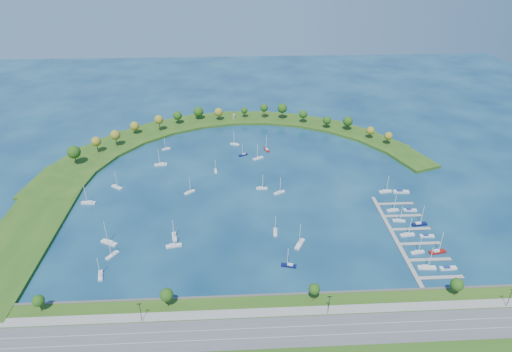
{
  "coord_description": "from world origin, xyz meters",
  "views": [
    {
      "loc": [
        -8.24,
        -247.73,
        145.54
      ],
      "look_at": [
        5.0,
        5.0,
        4.0
      ],
      "focal_mm": 30.27,
      "sensor_mm": 36.0,
      "label": 1
    }
  ],
  "objects_px": {
    "moored_boat_4": "(275,232)",
    "docked_boat_9": "(410,210)",
    "moored_boat_7": "(262,188)",
    "docked_boat_7": "(419,224)",
    "docked_boat_4": "(407,234)",
    "docked_boat_6": "(399,220)",
    "moored_boat_6": "(235,144)",
    "docked_boat_0": "(427,267)",
    "moored_boat_1": "(216,170)",
    "moored_boat_18": "(243,154)",
    "dock_system": "(407,236)",
    "moored_boat_14": "(109,242)",
    "moored_boat_16": "(258,158)",
    "docked_boat_8": "(393,210)",
    "moored_boat_2": "(88,202)",
    "docked_boat_5": "(427,236)",
    "moored_boat_12": "(112,255)",
    "moored_boat_15": "(190,192)",
    "moored_boat_13": "(300,243)",
    "moored_boat_5": "(289,265)",
    "docked_boat_10": "(385,191)",
    "moored_boat_11": "(279,192)",
    "docked_boat_11": "(401,192)",
    "moored_boat_19": "(174,245)",
    "moored_boat_17": "(267,149)",
    "docked_boat_2": "(418,252)",
    "moored_boat_0": "(174,236)",
    "docked_boat_1": "(448,268)",
    "moored_boat_10": "(100,275)",
    "docked_boat_3": "(437,251)",
    "moored_boat_8": "(161,164)",
    "moored_boat_9": "(117,187)",
    "moored_boat_3": "(166,148)"
  },
  "relations": [
    {
      "from": "moored_boat_12",
      "to": "docked_boat_8",
      "type": "distance_m",
      "value": 162.6
    },
    {
      "from": "moored_boat_1",
      "to": "docked_boat_8",
      "type": "bearing_deg",
      "value": 59.43
    },
    {
      "from": "docked_boat_3",
      "to": "docked_boat_2",
      "type": "bearing_deg",
      "value": 169.0
    },
    {
      "from": "moored_boat_8",
      "to": "docked_boat_8",
      "type": "relative_size",
      "value": 1.2
    },
    {
      "from": "moored_boat_9",
      "to": "docked_boat_7",
      "type": "bearing_deg",
      "value": 19.33
    },
    {
      "from": "moored_boat_13",
      "to": "moored_boat_16",
      "type": "height_order",
      "value": "moored_boat_13"
    },
    {
      "from": "moored_boat_12",
      "to": "docked_boat_6",
      "type": "bearing_deg",
      "value": 132.83
    },
    {
      "from": "moored_boat_14",
      "to": "docked_boat_4",
      "type": "height_order",
      "value": "moored_boat_14"
    },
    {
      "from": "moored_boat_16",
      "to": "dock_system",
      "type": "bearing_deg",
      "value": 98.25
    },
    {
      "from": "dock_system",
      "to": "moored_boat_16",
      "type": "height_order",
      "value": "moored_boat_16"
    },
    {
      "from": "moored_boat_9",
      "to": "docked_boat_3",
      "type": "relative_size",
      "value": 0.93
    },
    {
      "from": "moored_boat_6",
      "to": "docked_boat_0",
      "type": "xyz_separation_m",
      "value": [
        94.18,
        -150.8,
        0.05
      ]
    },
    {
      "from": "moored_boat_0",
      "to": "moored_boat_12",
      "type": "relative_size",
      "value": 1.06
    },
    {
      "from": "moored_boat_6",
      "to": "docked_boat_1",
      "type": "distance_m",
      "value": 184.32
    },
    {
      "from": "dock_system",
      "to": "docked_boat_7",
      "type": "distance_m",
      "value": 15.09
    },
    {
      "from": "moored_boat_7",
      "to": "docked_boat_8",
      "type": "distance_m",
      "value": 82.93
    },
    {
      "from": "moored_boat_13",
      "to": "docked_boat_2",
      "type": "distance_m",
      "value": 61.41
    },
    {
      "from": "docked_boat_7",
      "to": "docked_boat_8",
      "type": "relative_size",
      "value": 1.18
    },
    {
      "from": "moored_boat_13",
      "to": "docked_boat_2",
      "type": "xyz_separation_m",
      "value": [
        60.59,
        -10.02,
        -0.09
      ]
    },
    {
      "from": "dock_system",
      "to": "moored_boat_14",
      "type": "distance_m",
      "value": 162.98
    },
    {
      "from": "docked_boat_5",
      "to": "docked_boat_11",
      "type": "height_order",
      "value": "docked_boat_11"
    },
    {
      "from": "moored_boat_11",
      "to": "docked_boat_11",
      "type": "xyz_separation_m",
      "value": [
        78.71,
        -3.16,
        -0.13
      ]
    },
    {
      "from": "moored_boat_6",
      "to": "moored_boat_10",
      "type": "distance_m",
      "value": 162.52
    },
    {
      "from": "docked_boat_0",
      "to": "docked_boat_7",
      "type": "relative_size",
      "value": 1.01
    },
    {
      "from": "moored_boat_4",
      "to": "docked_boat_9",
      "type": "bearing_deg",
      "value": -72.72
    },
    {
      "from": "moored_boat_3",
      "to": "docked_boat_9",
      "type": "relative_size",
      "value": 1.21
    },
    {
      "from": "moored_boat_16",
      "to": "docked_boat_4",
      "type": "distance_m",
      "value": 124.79
    },
    {
      "from": "moored_boat_8",
      "to": "moored_boat_16",
      "type": "xyz_separation_m",
      "value": [
        71.01,
        6.44,
        -0.03
      ]
    },
    {
      "from": "moored_boat_14",
      "to": "moored_boat_18",
      "type": "distance_m",
      "value": 127.61
    },
    {
      "from": "moored_boat_17",
      "to": "moored_boat_16",
      "type": "bearing_deg",
      "value": 140.44
    },
    {
      "from": "docked_boat_3",
      "to": "docked_boat_11",
      "type": "height_order",
      "value": "docked_boat_3"
    },
    {
      "from": "moored_boat_12",
      "to": "docked_boat_8",
      "type": "xyz_separation_m",
      "value": [
        159.09,
        33.6,
        -0.01
      ]
    },
    {
      "from": "moored_boat_11",
      "to": "moored_boat_19",
      "type": "relative_size",
      "value": 0.92
    },
    {
      "from": "moored_boat_8",
      "to": "moored_boat_9",
      "type": "bearing_deg",
      "value": 43.45
    },
    {
      "from": "moored_boat_2",
      "to": "docked_boat_5",
      "type": "height_order",
      "value": "moored_boat_2"
    },
    {
      "from": "moored_boat_12",
      "to": "moored_boat_1",
      "type": "bearing_deg",
      "value": -174.99
    },
    {
      "from": "docked_boat_4",
      "to": "docked_boat_6",
      "type": "xyz_separation_m",
      "value": [
        0.02,
        13.7,
        -0.03
      ]
    },
    {
      "from": "moored_boat_5",
      "to": "docked_boat_10",
      "type": "relative_size",
      "value": 0.93
    },
    {
      "from": "moored_boat_16",
      "to": "moored_boat_15",
      "type": "bearing_deg",
      "value": 14.85
    },
    {
      "from": "moored_boat_4",
      "to": "docked_boat_1",
      "type": "xyz_separation_m",
      "value": [
        83.21,
        -34.39,
        -0.24
      ]
    },
    {
      "from": "moored_boat_1",
      "to": "moored_boat_18",
      "type": "relative_size",
      "value": 0.89
    },
    {
      "from": "moored_boat_15",
      "to": "moored_boat_7",
      "type": "bearing_deg",
      "value": -36.77
    },
    {
      "from": "moored_boat_1",
      "to": "moored_boat_15",
      "type": "height_order",
      "value": "moored_boat_15"
    },
    {
      "from": "moored_boat_15",
      "to": "moored_boat_16",
      "type": "bearing_deg",
      "value": 4.53
    },
    {
      "from": "moored_boat_7",
      "to": "docked_boat_7",
      "type": "bearing_deg",
      "value": -25.39
    },
    {
      "from": "dock_system",
      "to": "moored_boat_4",
      "type": "distance_m",
      "value": 72.91
    },
    {
      "from": "moored_boat_8",
      "to": "moored_boat_15",
      "type": "xyz_separation_m",
      "value": [
        23.93,
        -39.66,
        -0.06
      ]
    },
    {
      "from": "dock_system",
      "to": "moored_boat_19",
      "type": "distance_m",
      "value": 127.98
    },
    {
      "from": "moored_boat_11",
      "to": "docked_boat_5",
      "type": "relative_size",
      "value": 1.43
    },
    {
      "from": "docked_boat_7",
      "to": "moored_boat_14",
      "type": "bearing_deg",
      "value": 176.12
    }
  ]
}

